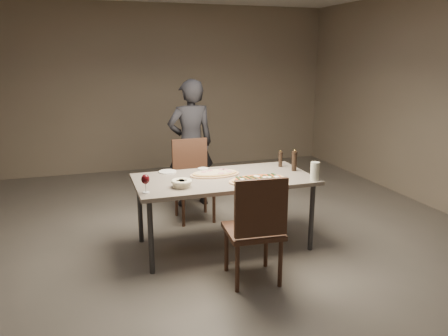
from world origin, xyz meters
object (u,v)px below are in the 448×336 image
object	(u,v)px
chair_near	(256,224)
diner	(191,144)
pepper_mill_left	(294,161)
chair_far	(192,175)
zucchini_pizza	(258,179)
carafe	(315,171)
bread_basket	(182,183)
ham_pizza	(215,174)
dining_table	(224,183)

from	to	relation	value
chair_near	diner	xyz separation A→B (m)	(-0.02, 2.24, 0.28)
pepper_mill_left	chair_far	xyz separation A→B (m)	(-0.90, 0.91, -0.32)
chair_far	zucchini_pizza	bearing A→B (deg)	107.67
diner	zucchini_pizza	bearing A→B (deg)	97.49
pepper_mill_left	carafe	size ratio (longest dim) A/B	1.27
zucchini_pizza	bread_basket	distance (m)	0.77
ham_pizza	chair_far	world-z (taller)	chair_far
diner	ham_pizza	bearing A→B (deg)	84.97
bread_basket	chair_near	size ratio (longest dim) A/B	0.20
dining_table	bread_basket	distance (m)	0.53
dining_table	diner	size ratio (longest dim) A/B	1.08
ham_pizza	chair_far	size ratio (longest dim) A/B	0.54
chair_near	ham_pizza	bearing A→B (deg)	99.27
dining_table	zucchini_pizza	size ratio (longest dim) A/B	2.98
zucchini_pizza	carafe	bearing A→B (deg)	-26.40
carafe	diner	size ratio (longest dim) A/B	0.11
dining_table	pepper_mill_left	bearing A→B (deg)	1.61
zucchini_pizza	carafe	distance (m)	0.57
chair_far	diner	xyz separation A→B (m)	(0.10, 0.47, 0.29)
pepper_mill_left	chair_far	bearing A→B (deg)	134.81
ham_pizza	bread_basket	size ratio (longest dim) A/B	2.63
carafe	chair_near	distance (m)	0.98
ham_pizza	pepper_mill_left	bearing A→B (deg)	6.07
bread_basket	pepper_mill_left	size ratio (longest dim) A/B	0.85
ham_pizza	bread_basket	world-z (taller)	bread_basket
ham_pizza	diner	distance (m)	1.29
pepper_mill_left	chair_near	bearing A→B (deg)	-132.30
bread_basket	chair_far	xyz separation A→B (m)	(0.38, 1.13, -0.25)
ham_pizza	diner	world-z (taller)	diner
ham_pizza	carafe	size ratio (longest dim) A/B	2.85
zucchini_pizza	chair_far	world-z (taller)	chair_far
zucchini_pizza	ham_pizza	distance (m)	0.49
carafe	chair_far	xyz separation A→B (m)	(-0.93, 1.30, -0.30)
zucchini_pizza	ham_pizza	bearing A→B (deg)	122.17
carafe	chair_far	bearing A→B (deg)	125.60
pepper_mill_left	chair_near	world-z (taller)	chair_near
zucchini_pizza	carafe	xyz separation A→B (m)	(0.55, -0.14, 0.08)
diner	dining_table	bearing A→B (deg)	87.70
dining_table	bread_basket	world-z (taller)	bread_basket
bread_basket	chair_far	distance (m)	1.21
carafe	bread_basket	bearing A→B (deg)	172.31
diner	chair_far	bearing A→B (deg)	75.41
dining_table	chair_near	size ratio (longest dim) A/B	1.81
bread_basket	carafe	size ratio (longest dim) A/B	1.08
dining_table	pepper_mill_left	xyz separation A→B (m)	(0.80, 0.02, 0.17)
chair_near	diner	world-z (taller)	diner
zucchini_pizza	chair_near	world-z (taller)	chair_near
dining_table	bread_basket	xyz separation A→B (m)	(-0.48, -0.19, 0.10)
carafe	ham_pizza	bearing A→B (deg)	151.35
zucchini_pizza	diner	world-z (taller)	diner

